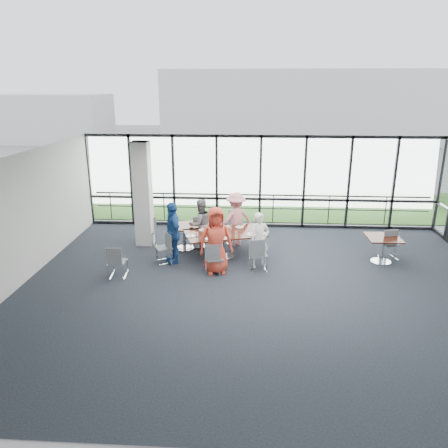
# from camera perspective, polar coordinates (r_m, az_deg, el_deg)

# --- Properties ---
(floor) EXTENTS (12.00, 10.00, 0.02)m
(floor) POSITION_cam_1_polar(r_m,az_deg,el_deg) (10.87, 4.96, -8.52)
(floor) COLOR black
(floor) RESTS_ON ground
(ceiling) EXTENTS (12.00, 10.00, 0.04)m
(ceiling) POSITION_cam_1_polar(r_m,az_deg,el_deg) (9.88, 5.45, 8.42)
(ceiling) COLOR silver
(ceiling) RESTS_ON ground
(wall_left) EXTENTS (0.10, 10.00, 3.20)m
(wall_left) POSITION_cam_1_polar(r_m,az_deg,el_deg) (11.73, -25.56, 0.19)
(wall_left) COLOR silver
(wall_left) RESTS_ON ground
(wall_front) EXTENTS (12.00, 0.10, 3.20)m
(wall_front) POSITION_cam_1_polar(r_m,az_deg,el_deg) (5.73, 6.40, -16.19)
(wall_front) COLOR silver
(wall_front) RESTS_ON ground
(curtain_wall_back) EXTENTS (12.00, 0.10, 3.20)m
(curtain_wall_back) POSITION_cam_1_polar(r_m,az_deg,el_deg) (15.09, 4.75, 5.49)
(curtain_wall_back) COLOR white
(curtain_wall_back) RESTS_ON ground
(structural_column) EXTENTS (0.50, 0.50, 3.20)m
(structural_column) POSITION_cam_1_polar(r_m,az_deg,el_deg) (13.55, -10.55, 3.83)
(structural_column) COLOR silver
(structural_column) RESTS_ON ground
(apron) EXTENTS (80.00, 70.00, 0.02)m
(apron) POSITION_cam_1_polar(r_m,az_deg,el_deg) (20.33, 4.42, 4.01)
(apron) COLOR gray
(apron) RESTS_ON ground
(grass_strip) EXTENTS (80.00, 5.00, 0.01)m
(grass_strip) POSITION_cam_1_polar(r_m,az_deg,el_deg) (18.38, 4.48, 2.63)
(grass_strip) COLOR #265115
(grass_strip) RESTS_ON ground
(hangar_main) EXTENTS (24.00, 10.00, 6.00)m
(hangar_main) POSITION_cam_1_polar(r_m,az_deg,el_deg) (42.01, 9.86, 15.06)
(hangar_main) COLOR silver
(hangar_main) RESTS_ON ground
(hangar_aux) EXTENTS (10.00, 6.00, 4.00)m
(hangar_aux) POSITION_cam_1_polar(r_m,az_deg,el_deg) (41.78, -21.99, 12.68)
(hangar_aux) COLOR silver
(hangar_aux) RESTS_ON ground
(guard_rail) EXTENTS (12.00, 0.06, 0.06)m
(guard_rail) POSITION_cam_1_polar(r_m,az_deg,el_deg) (15.94, 4.62, 2.08)
(guard_rail) COLOR #2D2D33
(guard_rail) RESTS_ON ground
(main_table) EXTENTS (2.50, 1.88, 0.75)m
(main_table) POSITION_cam_1_polar(r_m,az_deg,el_deg) (12.52, 0.09, -1.55)
(main_table) COLOR #381A0A
(main_table) RESTS_ON ground
(side_table_left) EXTENTS (1.11, 1.11, 0.75)m
(side_table_left) POSITION_cam_1_polar(r_m,az_deg,el_deg) (13.20, -5.23, -0.63)
(side_table_left) COLOR #381A0A
(side_table_left) RESTS_ON ground
(side_table_right) EXTENTS (0.92, 0.92, 0.75)m
(side_table_right) POSITION_cam_1_polar(r_m,az_deg,el_deg) (12.94, 20.06, -2.07)
(side_table_right) COLOR #381A0A
(side_table_right) RESTS_ON ground
(diner_near_left) EXTENTS (1.00, 0.77, 1.80)m
(diner_near_left) POSITION_cam_1_polar(r_m,az_deg,el_deg) (11.41, -1.07, -2.17)
(diner_near_left) COLOR red
(diner_near_left) RESTS_ON ground
(diner_near_right) EXTENTS (0.67, 0.59, 1.53)m
(diner_near_right) POSITION_cam_1_polar(r_m,az_deg,el_deg) (11.87, 4.67, -2.12)
(diner_near_right) COLOR white
(diner_near_right) RESTS_ON ground
(diner_far_left) EXTENTS (0.88, 0.79, 1.54)m
(diner_far_left) POSITION_cam_1_polar(r_m,az_deg,el_deg) (13.17, -3.10, -0.03)
(diner_far_left) COLOR slate
(diner_far_left) RESTS_ON ground
(diner_far_right) EXTENTS (1.22, 1.01, 1.68)m
(diner_far_right) POSITION_cam_1_polar(r_m,az_deg,el_deg) (13.42, 1.55, 0.64)
(diner_far_right) COLOR pink
(diner_far_right) RESTS_ON ground
(diner_end) EXTENTS (0.94, 1.16, 1.74)m
(diner_end) POSITION_cam_1_polar(r_m,az_deg,el_deg) (12.19, -6.70, -1.12)
(diner_end) COLOR #1F4A8F
(diner_end) RESTS_ON ground
(chair_main_nl) EXTENTS (0.50, 0.50, 0.85)m
(chair_main_nl) POSITION_cam_1_polar(r_m,az_deg,el_deg) (11.51, -1.21, -4.52)
(chair_main_nl) COLOR slate
(chair_main_nl) RESTS_ON ground
(chair_main_nr) EXTENTS (0.52, 0.52, 0.91)m
(chair_main_nr) POSITION_cam_1_polar(r_m,az_deg,el_deg) (11.73, 4.50, -3.97)
(chair_main_nr) COLOR slate
(chair_main_nr) RESTS_ON ground
(chair_main_fl) EXTENTS (0.47, 0.47, 0.87)m
(chair_main_fl) POSITION_cam_1_polar(r_m,az_deg,el_deg) (13.44, -3.39, -1.18)
(chair_main_fl) COLOR slate
(chair_main_fl) RESTS_ON ground
(chair_main_fr) EXTENTS (0.62, 0.62, 0.99)m
(chair_main_fr) POSITION_cam_1_polar(r_m,az_deg,el_deg) (13.75, 1.12, -0.45)
(chair_main_fr) COLOR slate
(chair_main_fr) RESTS_ON ground
(chair_main_end) EXTENTS (0.58, 0.58, 0.87)m
(chair_main_end) POSITION_cam_1_polar(r_m,az_deg,el_deg) (12.33, -7.89, -3.10)
(chair_main_end) COLOR slate
(chair_main_end) RESTS_ON ground
(chair_spare_la) EXTENTS (0.45, 0.45, 0.85)m
(chair_spare_la) POSITION_cam_1_polar(r_m,az_deg,el_deg) (11.64, -13.76, -4.81)
(chair_spare_la) COLOR slate
(chair_spare_la) RESTS_ON ground
(chair_spare_lb) EXTENTS (0.44, 0.44, 0.79)m
(chair_spare_lb) POSITION_cam_1_polar(r_m,az_deg,el_deg) (13.83, -9.83, -1.03)
(chair_spare_lb) COLOR slate
(chair_spare_lb) RESTS_ON ground
(chair_spare_r) EXTENTS (0.55, 0.55, 0.91)m
(chair_spare_r) POSITION_cam_1_polar(r_m,az_deg,el_deg) (13.33, 20.81, -2.42)
(chair_spare_r) COLOR slate
(chair_spare_r) RESTS_ON ground
(plate_nl) EXTENTS (0.24, 0.24, 0.01)m
(plate_nl) POSITION_cam_1_polar(r_m,az_deg,el_deg) (11.96, -1.96, -1.96)
(plate_nl) COLOR white
(plate_nl) RESTS_ON main_table
(plate_nr) EXTENTS (0.27, 0.27, 0.01)m
(plate_nr) POSITION_cam_1_polar(r_m,az_deg,el_deg) (12.34, 3.58, -1.35)
(plate_nr) COLOR white
(plate_nr) RESTS_ON main_table
(plate_fl) EXTENTS (0.24, 0.24, 0.01)m
(plate_fl) POSITION_cam_1_polar(r_m,az_deg,el_deg) (12.70, -2.79, -0.78)
(plate_fl) COLOR white
(plate_fl) RESTS_ON main_table
(plate_fr) EXTENTS (0.25, 0.25, 0.01)m
(plate_fr) POSITION_cam_1_polar(r_m,az_deg,el_deg) (12.95, 2.05, -0.40)
(plate_fr) COLOR white
(plate_fr) RESTS_ON main_table
(plate_end) EXTENTS (0.26, 0.26, 0.01)m
(plate_end) POSITION_cam_1_polar(r_m,az_deg,el_deg) (12.22, -4.42, -1.57)
(plate_end) COLOR white
(plate_end) RESTS_ON main_table
(tumbler_a) EXTENTS (0.07, 0.07, 0.13)m
(tumbler_a) POSITION_cam_1_polar(r_m,az_deg,el_deg) (12.09, -0.92, -1.43)
(tumbler_a) COLOR white
(tumbler_a) RESTS_ON main_table
(tumbler_b) EXTENTS (0.07, 0.07, 0.15)m
(tumbler_b) POSITION_cam_1_polar(r_m,az_deg,el_deg) (12.33, 1.60, -1.02)
(tumbler_b) COLOR white
(tumbler_b) RESTS_ON main_table
(tumbler_c) EXTENTS (0.07, 0.07, 0.14)m
(tumbler_c) POSITION_cam_1_polar(r_m,az_deg,el_deg) (12.70, 0.13, -0.47)
(tumbler_c) COLOR white
(tumbler_c) RESTS_ON main_table
(tumbler_d) EXTENTS (0.07, 0.07, 0.14)m
(tumbler_d) POSITION_cam_1_polar(r_m,az_deg,el_deg) (12.12, -3.54, -1.39)
(tumbler_d) COLOR white
(tumbler_d) RESTS_ON main_table
(menu_a) EXTENTS (0.36, 0.37, 0.00)m
(menu_a) POSITION_cam_1_polar(r_m,az_deg,el_deg) (12.00, -0.11, -1.90)
(menu_a) COLOR silver
(menu_a) RESTS_ON main_table
(menu_b) EXTENTS (0.35, 0.27, 0.00)m
(menu_b) POSITION_cam_1_polar(r_m,az_deg,el_deg) (12.46, 4.70, -1.22)
(menu_b) COLOR silver
(menu_b) RESTS_ON main_table
(menu_c) EXTENTS (0.29, 0.33, 0.00)m
(menu_c) POSITION_cam_1_polar(r_m,az_deg,el_deg) (12.99, 0.31, -0.35)
(menu_c) COLOR silver
(menu_c) RESTS_ON main_table
(condiment_caddy) EXTENTS (0.10, 0.07, 0.04)m
(condiment_caddy) POSITION_cam_1_polar(r_m,az_deg,el_deg) (12.55, 0.18, -0.92)
(condiment_caddy) COLOR black
(condiment_caddy) RESTS_ON main_table
(ketchup_bottle) EXTENTS (0.06, 0.06, 0.18)m
(ketchup_bottle) POSITION_cam_1_polar(r_m,az_deg,el_deg) (12.56, 0.16, -0.57)
(ketchup_bottle) COLOR #AB1D31
(ketchup_bottle) RESTS_ON main_table
(green_bottle) EXTENTS (0.05, 0.05, 0.20)m
(green_bottle) POSITION_cam_1_polar(r_m,az_deg,el_deg) (12.46, 0.27, -0.68)
(green_bottle) COLOR #187734
(green_bottle) RESTS_ON main_table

